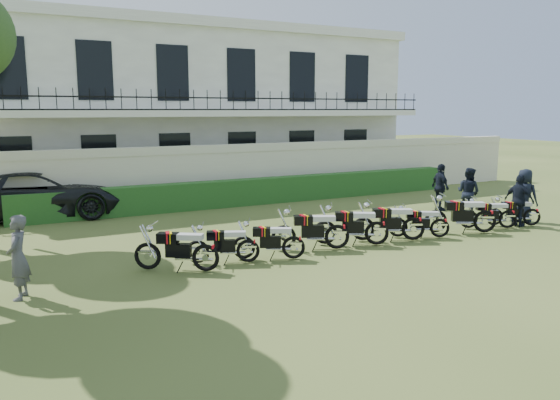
{
  "coord_description": "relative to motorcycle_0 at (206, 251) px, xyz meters",
  "views": [
    {
      "loc": [
        -8.08,
        -11.86,
        3.65
      ],
      "look_at": [
        -0.62,
        2.39,
        0.98
      ],
      "focal_mm": 35.0,
      "sensor_mm": 36.0,
      "label": 1
    }
  ],
  "objects": [
    {
      "name": "motorcycle_8",
      "position": [
        9.85,
        0.0,
        -0.05
      ],
      "size": [
        1.61,
        0.91,
        0.96
      ],
      "rotation": [
        0.0,
        0.0,
        1.09
      ],
      "color": "black",
      "rests_on": "ground"
    },
    {
      "name": "motorcycle_1",
      "position": [
        1.16,
        0.24,
        -0.06
      ],
      "size": [
        1.65,
        0.84,
        0.96
      ],
      "rotation": [
        0.0,
        0.0,
        1.15
      ],
      "color": "black",
      "rests_on": "ground"
    },
    {
      "name": "officer_4",
      "position": [
        10.25,
        2.02,
        0.35
      ],
      "size": [
        0.81,
        0.95,
        1.69
      ],
      "primitive_type": "imported",
      "rotation": [
        0.0,
        0.0,
        1.79
      ],
      "color": "black",
      "rests_on": "ground"
    },
    {
      "name": "officer_5",
      "position": [
        10.25,
        3.35,
        0.36
      ],
      "size": [
        0.63,
        1.07,
        1.71
      ],
      "primitive_type": "imported",
      "rotation": [
        0.0,
        0.0,
        1.35
      ],
      "color": "black",
      "rests_on": "ground"
    },
    {
      "name": "perimeter_wall",
      "position": [
        4.03,
        8.5,
        0.67
      ],
      "size": [
        30.0,
        0.35,
        2.3
      ],
      "color": "beige",
      "rests_on": "ground"
    },
    {
      "name": "motorcycle_6",
      "position": [
        7.09,
        0.04,
        -0.06
      ],
      "size": [
        1.52,
        0.97,
        0.95
      ],
      "rotation": [
        0.0,
        0.0,
        1.02
      ],
      "color": "black",
      "rests_on": "ground"
    },
    {
      "name": "motorcycle_2",
      "position": [
        2.27,
        0.0,
        -0.05
      ],
      "size": [
        1.62,
        0.94,
        0.98
      ],
      "rotation": [
        0.0,
        0.0,
        1.08
      ],
      "color": "black",
      "rests_on": "ground"
    },
    {
      "name": "building",
      "position": [
        4.03,
        14.46,
        3.21
      ],
      "size": [
        20.4,
        9.6,
        7.4
      ],
      "color": "white",
      "rests_on": "ground"
    },
    {
      "name": "officer_2",
      "position": [
        10.46,
        0.12,
        0.32
      ],
      "size": [
        0.56,
        1.02,
        1.65
      ],
      "primitive_type": "imported",
      "rotation": [
        0.0,
        0.0,
        1.74
      ],
      "color": "black",
      "rests_on": "ground"
    },
    {
      "name": "motorcycle_4",
      "position": [
        4.95,
        0.18,
        0.01
      ],
      "size": [
        1.8,
        1.14,
        1.11
      ],
      "rotation": [
        0.0,
        0.0,
        1.03
      ],
      "color": "black",
      "rests_on": "ground"
    },
    {
      "name": "officer_3",
      "position": [
        11.17,
        0.52,
        0.38
      ],
      "size": [
        0.79,
        0.99,
        1.75
      ],
      "primitive_type": "imported",
      "rotation": [
        0.0,
        0.0,
        1.88
      ],
      "color": "black",
      "rests_on": "ground"
    },
    {
      "name": "motorcycle_5",
      "position": [
        6.18,
        0.13,
        0.02
      ],
      "size": [
        1.89,
        1.04,
        1.12
      ],
      "rotation": [
        0.0,
        0.0,
        1.11
      ],
      "color": "black",
      "rests_on": "ground"
    },
    {
      "name": "ground",
      "position": [
        4.03,
        0.5,
        -0.5
      ],
      "size": [
        100.0,
        100.0,
        0.0
      ],
      "primitive_type": "plane",
      "color": "#3E4E1F",
      "rests_on": "ground"
    },
    {
      "name": "motorcycle_0",
      "position": [
        0.0,
        0.0,
        0.0
      ],
      "size": [
        1.7,
        1.18,
        1.08
      ],
      "rotation": [
        0.0,
        0.0,
        0.98
      ],
      "color": "black",
      "rests_on": "ground"
    },
    {
      "name": "hedge",
      "position": [
        5.03,
        7.7,
        0.0
      ],
      "size": [
        18.0,
        0.6,
        1.0
      ],
      "primitive_type": "cube",
      "color": "#1F4E1B",
      "rests_on": "ground"
    },
    {
      "name": "motorcycle_9",
      "position": [
        10.83,
        -0.09,
        -0.07
      ],
      "size": [
        1.54,
        0.92,
        0.94
      ],
      "rotation": [
        0.0,
        0.0,
        1.06
      ],
      "color": "black",
      "rests_on": "ground"
    },
    {
      "name": "motorcycle_3",
      "position": [
        3.75,
        0.3,
        0.02
      ],
      "size": [
        1.91,
        1.0,
        1.12
      ],
      "rotation": [
        0.0,
        0.0,
        1.14
      ],
      "color": "black",
      "rests_on": "ground"
    },
    {
      "name": "motorcycle_7",
      "position": [
        8.71,
        -0.12,
        0.04
      ],
      "size": [
        1.91,
        1.14,
        1.16
      ],
      "rotation": [
        0.0,
        0.0,
        1.06
      ],
      "color": "black",
      "rests_on": "ground"
    },
    {
      "name": "suv",
      "position": [
        -2.9,
        8.71,
        0.31
      ],
      "size": [
        6.04,
        3.17,
        1.62
      ],
      "primitive_type": "imported",
      "rotation": [
        0.0,
        0.0,
        1.49
      ],
      "color": "black",
      "rests_on": "ground"
    },
    {
      "name": "inspector",
      "position": [
        -3.8,
        0.03,
        0.33
      ],
      "size": [
        0.56,
        0.7,
        1.66
      ],
      "primitive_type": "imported",
      "rotation": [
        0.0,
        0.0,
        -1.87
      ],
      "color": "#545358",
      "rests_on": "ground"
    }
  ]
}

